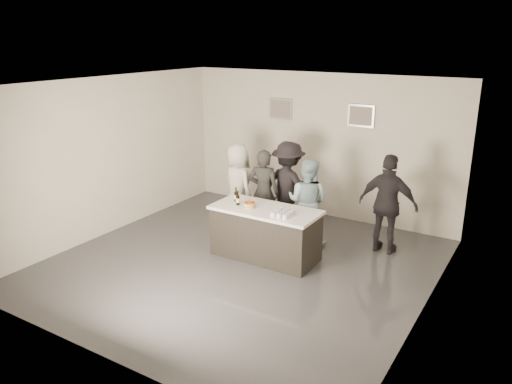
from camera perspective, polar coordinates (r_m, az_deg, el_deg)
floor at (r=8.55m, az=-1.77°, el=-8.24°), size 6.00×6.00×0.00m
ceiling at (r=7.73m, az=-1.98°, el=12.21°), size 6.00×6.00×0.00m
wall_back at (r=10.57m, az=7.13°, el=5.30°), size 6.00×0.04×3.00m
wall_front at (r=5.89m, az=-18.19°, el=-5.52°), size 6.00×0.04×3.00m
wall_left at (r=9.93m, az=-16.52°, el=3.92°), size 0.04×6.00×3.00m
wall_right at (r=6.91m, az=19.42°, el=-2.23°), size 0.04×6.00×3.00m
picture_left at (r=10.82m, az=2.82°, el=9.46°), size 0.54×0.04×0.44m
picture_right at (r=10.09m, az=11.91°, el=8.52°), size 0.54×0.04×0.44m
bar_counter at (r=8.63m, az=1.07°, el=-4.71°), size 1.86×0.86×0.90m
cake at (r=8.50m, az=-0.76°, el=-1.54°), size 0.20×0.20×0.08m
beer_bottle_a at (r=8.79m, az=-2.30°, el=-0.27°), size 0.07×0.07×0.26m
beer_bottle_b at (r=8.61m, az=-2.10°, el=-0.67°), size 0.07×0.07×0.26m
tumbler_cluster at (r=8.17m, az=3.19°, el=-2.37°), size 0.30×0.40×0.08m
candles at (r=8.38m, az=-1.89°, el=-2.10°), size 0.24×0.08×0.01m
person_main_black at (r=9.56m, az=0.88°, el=-0.01°), size 0.68×0.51×1.67m
person_main_blue at (r=9.17m, az=5.90°, el=-1.08°), size 0.81×0.65×1.61m
person_guest_left at (r=9.95m, az=-2.09°, el=0.76°), size 0.98×0.84×1.69m
person_guest_right at (r=9.00m, az=14.84°, el=-1.37°), size 1.05×0.45×1.78m
person_guest_back at (r=9.73m, az=3.68°, el=0.62°), size 1.22×0.79×1.78m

